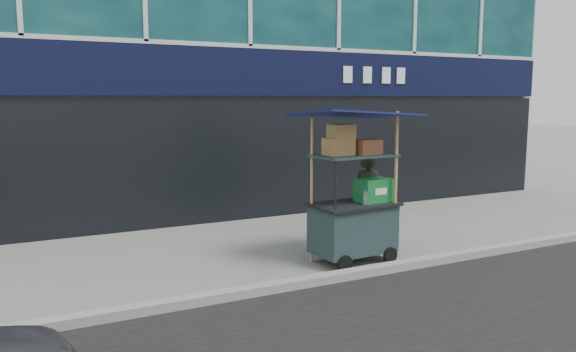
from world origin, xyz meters
TOP-DOWN VIEW (x-y plane):
  - ground at (0.00, 0.00)m, footprint 80.00×80.00m
  - curb at (0.00, -0.20)m, footprint 80.00×0.18m
  - vendor_cart at (0.18, 0.47)m, footprint 1.76×1.30m
  - vendor_man at (0.75, 0.92)m, footprint 0.53×0.67m

SIDE VIEW (x-z plane):
  - ground at x=0.00m, z-range 0.00..0.00m
  - curb at x=0.00m, z-range 0.00..0.12m
  - vendor_cart at x=0.18m, z-range -0.34..1.93m
  - vendor_man at x=0.75m, z-range 0.00..1.61m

